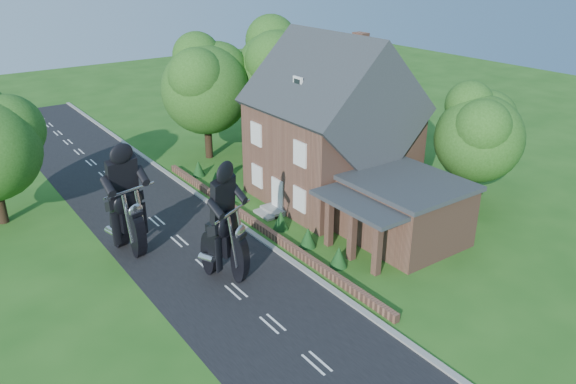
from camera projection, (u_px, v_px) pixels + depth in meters
ground at (236, 292)px, 25.78m from camera, size 120.00×120.00×0.00m
road at (236, 291)px, 25.78m from camera, size 7.00×80.00×0.02m
kerb at (300, 267)px, 27.71m from camera, size 0.30×80.00×0.12m
garden_wall at (256, 224)px, 31.74m from camera, size 0.30×22.00×0.40m
house at (332, 131)px, 34.16m from camera, size 9.54×8.64×10.24m
annex at (403, 210)px, 29.76m from camera, size 7.05×5.94×3.44m
tree_annex_side at (482, 130)px, 33.15m from camera, size 5.64×5.20×7.48m
tree_house_right at (376, 95)px, 39.07m from camera, size 6.51×6.00×8.40m
tree_behind_house at (285, 67)px, 42.97m from camera, size 7.81×7.20×10.08m
tree_behind_left at (210, 81)px, 40.68m from camera, size 6.94×6.40×9.16m
shrub_a at (339, 257)px, 27.65m from camera, size 0.90×0.90×1.10m
shrub_b at (308, 237)px, 29.52m from camera, size 0.90×0.90×1.10m
shrub_c at (281, 220)px, 31.39m from camera, size 0.90×0.90×1.10m
shrub_d at (235, 192)px, 35.13m from camera, size 0.90×0.90×1.10m
shrub_e at (216, 179)px, 37.00m from camera, size 0.90×0.90×1.10m
shrub_f at (199, 168)px, 38.87m from camera, size 0.90×0.90×1.10m
motorcycle_lead at (226, 261)px, 26.62m from camera, size 1.29×1.92×1.77m
motorcycle_follow at (129, 236)px, 28.91m from camera, size 0.88×1.97×1.78m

